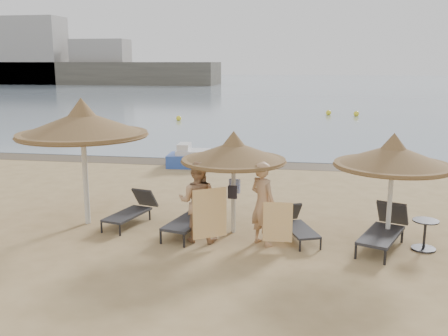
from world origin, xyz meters
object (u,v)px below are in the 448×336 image
Objects in this scene: palapa_left at (82,124)px; person_right at (263,197)px; lounger_far_left at (133,210)px; pedal_boat at (193,158)px; lounger_near_right at (297,224)px; palapa_center at (234,152)px; side_table at (425,236)px; lounger_near_left at (193,215)px; lounger_far_right at (385,229)px; person_left at (198,195)px; palapa_right at (393,156)px.

palapa_left is 4.79m from person_right.
pedal_boat reaches higher than lounger_far_left.
lounger_near_right is at bearing 8.54° from lounger_far_left.
lounger_far_left is at bearing -92.55° from pedal_boat.
pedal_boat is at bearing 110.39° from palapa_center.
person_right is at bearing -175.60° from side_table.
lounger_near_left is 4.41m from lounger_far_right.
palapa_left is 1.74× the size of lounger_far_left.
person_right is at bearing -150.35° from lounger_far_right.
palapa_center reaches higher than lounger_far_right.
lounger_far_right is at bearing -132.28° from person_right.
palapa_left is 1.53× the size of lounger_far_right.
person_left reaches higher than pedal_boat.
person_left is (1.91, -0.97, 0.72)m from lounger_far_left.
lounger_near_right is at bearing -102.16° from person_right.
person_left is 0.97× the size of person_right.
person_left is 1.06× the size of pedal_boat.
side_table is at bearing -174.78° from person_left.
lounger_far_left is (-2.62, 0.26, -1.60)m from palapa_center.
palapa_left is at bearing -11.95° from person_left.
person_left is 1.48m from person_right.
person_left is (-0.71, -0.71, -0.88)m from palapa_center.
lounger_near_right is at bearing -1.83° from palapa_left.
lounger_near_right is 0.82× the size of pedal_boat.
palapa_left is 1.26× the size of palapa_right.
lounger_far_left is at bearing 175.55° from palapa_right.
palapa_left is 7.68m from pedal_boat.
person_right is at bearing -177.58° from person_left.
lounger_near_left is 0.95m from person_left.
lounger_near_left is at bearing 157.48° from lounger_near_right.
lounger_far_left is at bearing -179.21° from lounger_near_left.
lounger_near_left is (2.78, -0.14, -2.13)m from palapa_left.
palapa_left is at bearing -101.35° from pedal_boat.
palapa_center reaches higher than person_right.
lounger_near_right is at bearing -63.80° from pedal_boat.
palapa_right is at bearing -3.58° from palapa_center.
palapa_left is 2.46m from lounger_far_left.
person_left reaches higher than side_table.
pedal_boat is (-2.01, 8.05, -0.73)m from person_left.
side_table is 10.45m from pedal_boat.
lounger_near_left is 0.96× the size of person_left.
lounger_near_left is (-4.50, 0.12, -1.62)m from palapa_right.
side_table is 0.31× the size of person_left.
person_right is at bearing -1.96° from lounger_far_left.
palapa_right is 1.16× the size of person_right.
person_left reaches higher than lounger_near_right.
palapa_right reaches higher than lounger_near_left.
palapa_left is 3.51m from lounger_near_left.
person_left is at bearing -135.03° from palapa_center.
palapa_right is 3.81× the size of side_table.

